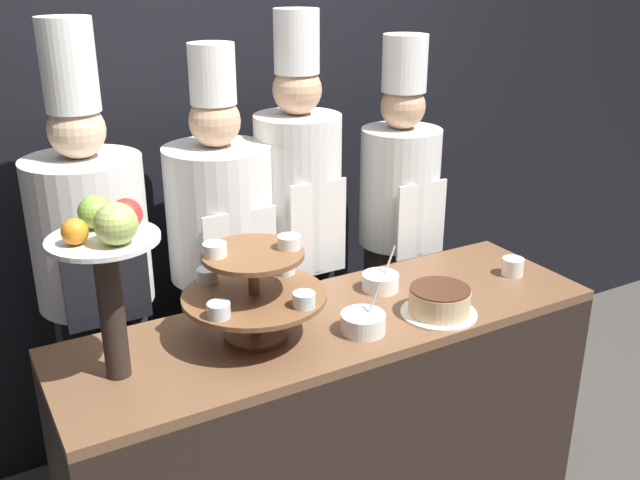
# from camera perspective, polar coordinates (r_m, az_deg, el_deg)

# --- Properties ---
(wall_back) EXTENTS (10.00, 0.06, 2.80)m
(wall_back) POSITION_cam_1_polar(r_m,az_deg,el_deg) (3.07, -7.95, 9.36)
(wall_back) COLOR black
(wall_back) RESTS_ON ground_plane
(buffet_counter) EXTENTS (1.88, 0.58, 0.90)m
(buffet_counter) POSITION_cam_1_polar(r_m,az_deg,el_deg) (2.67, 1.09, -14.85)
(buffet_counter) COLOR black
(buffet_counter) RESTS_ON ground_plane
(tiered_stand) EXTENTS (0.46, 0.46, 0.34)m
(tiered_stand) POSITION_cam_1_polar(r_m,az_deg,el_deg) (2.25, -5.30, -3.72)
(tiered_stand) COLOR brown
(tiered_stand) RESTS_ON buffet_counter
(fruit_pedestal) EXTENTS (0.31, 0.31, 0.55)m
(fruit_pedestal) POSITION_cam_1_polar(r_m,az_deg,el_deg) (2.03, -16.56, -0.95)
(fruit_pedestal) COLOR #2D231E
(fruit_pedestal) RESTS_ON buffet_counter
(cake_round) EXTENTS (0.26, 0.26, 0.10)m
(cake_round) POSITION_cam_1_polar(r_m,az_deg,el_deg) (2.47, 9.53, -4.89)
(cake_round) COLOR white
(cake_round) RESTS_ON buffet_counter
(cup_white) EXTENTS (0.08, 0.08, 0.07)m
(cup_white) POSITION_cam_1_polar(r_m,az_deg,el_deg) (2.84, 15.16, -2.07)
(cup_white) COLOR white
(cup_white) RESTS_ON buffet_counter
(serving_bowl_near) EXTENTS (0.15, 0.15, 0.17)m
(serving_bowl_near) POSITION_cam_1_polar(r_m,az_deg,el_deg) (2.34, 3.46, -6.62)
(serving_bowl_near) COLOR white
(serving_bowl_near) RESTS_ON buffet_counter
(serving_bowl_far) EXTENTS (0.14, 0.14, 0.16)m
(serving_bowl_far) POSITION_cam_1_polar(r_m,az_deg,el_deg) (2.63, 4.85, -3.35)
(serving_bowl_far) COLOR white
(serving_bowl_far) RESTS_ON buffet_counter
(chef_left) EXTENTS (0.40, 0.40, 1.87)m
(chef_left) POSITION_cam_1_polar(r_m,az_deg,el_deg) (2.67, -17.56, -2.63)
(chef_left) COLOR #28282D
(chef_left) RESTS_ON ground_plane
(chef_center_left) EXTENTS (0.40, 0.40, 1.77)m
(chef_center_left) POSITION_cam_1_polar(r_m,az_deg,el_deg) (2.80, -7.83, -1.31)
(chef_center_left) COLOR #38332D
(chef_center_left) RESTS_ON ground_plane
(chef_center_right) EXTENTS (0.34, 0.34, 1.87)m
(chef_center_right) POSITION_cam_1_polar(r_m,az_deg,el_deg) (2.91, -1.71, 1.33)
(chef_center_right) COLOR black
(chef_center_right) RESTS_ON ground_plane
(chef_right) EXTENTS (0.35, 0.35, 1.76)m
(chef_right) POSITION_cam_1_polar(r_m,az_deg,el_deg) (3.18, 6.29, 1.84)
(chef_right) COLOR #38332D
(chef_right) RESTS_ON ground_plane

